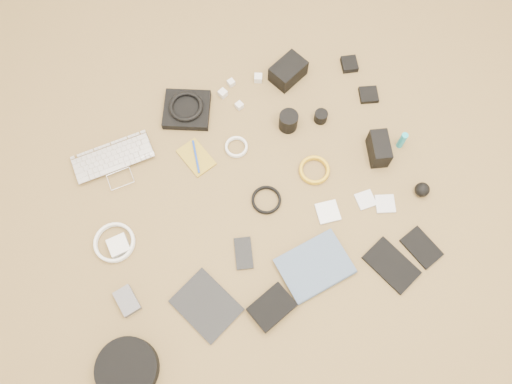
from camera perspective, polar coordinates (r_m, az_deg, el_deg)
name	(u,v)px	position (r m, az deg, el deg)	size (l,w,h in m)	color
laptop	(117,167)	(2.02, -15.64, 2.73)	(0.31, 0.22, 0.02)	silver
headphone_pouch	(187,110)	(2.08, -7.91, 9.31)	(0.18, 0.17, 0.03)	black
headphones	(186,106)	(2.06, -8.00, 9.66)	(0.14, 0.14, 0.02)	black
charger_a	(223,93)	(2.11, -3.81, 11.19)	(0.03, 0.03, 0.03)	silver
charger_b	(231,83)	(2.14, -2.86, 12.37)	(0.03, 0.03, 0.02)	silver
charger_c	(258,78)	(2.14, 0.25, 12.90)	(0.03, 0.03, 0.03)	silver
charger_d	(239,106)	(2.08, -1.92, 9.84)	(0.03, 0.03, 0.03)	silver
dslr_camera	(288,71)	(2.14, 3.69, 13.60)	(0.14, 0.10, 0.08)	black
lens_pouch	(349,64)	(2.22, 10.62, 14.17)	(0.06, 0.07, 0.03)	black
notebook_olive	(196,157)	(1.99, -6.85, 3.94)	(0.09, 0.15, 0.01)	olive
pen_blue	(196,157)	(1.98, -6.88, 4.04)	(0.01, 0.01, 0.14)	#153AB2
cable_white_a	(236,148)	(1.99, -2.25, 5.10)	(0.09, 0.09, 0.01)	white
lens_a	(288,121)	(2.01, 3.72, 8.09)	(0.08, 0.08, 0.08)	black
lens_b	(321,117)	(2.05, 7.41, 8.55)	(0.05, 0.05, 0.05)	black
card_reader	(369,95)	(2.16, 12.74, 10.79)	(0.07, 0.07, 0.02)	black
power_brick	(119,246)	(1.91, -15.41, -5.94)	(0.07, 0.07, 0.03)	silver
cable_white_b	(115,243)	(1.93, -15.83, -5.61)	(0.15, 0.15, 0.01)	white
cable_black	(266,200)	(1.91, 1.19, -0.96)	(0.11, 0.11, 0.01)	black
cable_yellow	(314,171)	(1.96, 6.66, 2.42)	(0.12, 0.12, 0.01)	gold
flash	(379,149)	(2.00, 13.87, 4.83)	(0.07, 0.13, 0.09)	black
lens_cleaner	(402,140)	(2.05, 16.35, 5.69)	(0.03, 0.03, 0.09)	#1B9EB0
battery_charger	(127,301)	(1.86, -14.51, -11.95)	(0.06, 0.10, 0.03)	#55555A
tablet	(206,305)	(1.82, -5.70, -12.76)	(0.17, 0.22, 0.01)	black
phone	(244,253)	(1.85, -1.42, -7.01)	(0.06, 0.12, 0.01)	black
filter_case_left	(328,212)	(1.91, 8.20, -2.28)	(0.08, 0.08, 0.01)	silver
filter_case_mid	(365,200)	(1.95, 12.39, -0.88)	(0.07, 0.07, 0.01)	silver
filter_case_right	(385,204)	(1.96, 14.54, -1.32)	(0.07, 0.07, 0.01)	silver
air_blower	(422,190)	(2.00, 18.46, 0.26)	(0.06, 0.06, 0.06)	black
headphone_case	(127,369)	(1.82, -14.49, -18.97)	(0.21, 0.21, 0.06)	black
drive_case	(272,307)	(1.80, 1.82, -13.04)	(0.15, 0.11, 0.04)	black
paperback	(328,289)	(1.83, 8.23, -10.88)	(0.18, 0.25, 0.02)	#40526C
notebook_black_a	(391,265)	(1.90, 15.22, -8.07)	(0.12, 0.19, 0.01)	black
notebook_black_b	(421,247)	(1.95, 18.38, -6.03)	(0.09, 0.14, 0.01)	black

